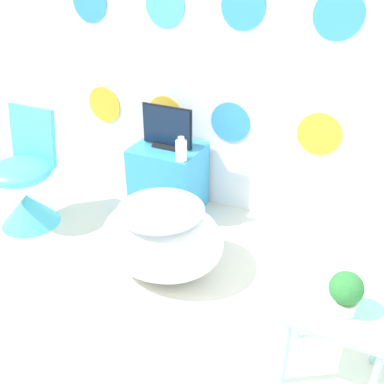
{
  "coord_description": "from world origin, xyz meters",
  "views": [
    {
      "loc": [
        1.38,
        -0.94,
        1.96
      ],
      "look_at": [
        0.46,
        1.0,
        0.73
      ],
      "focal_mm": 42.0,
      "sensor_mm": 36.0,
      "label": 1
    }
  ],
  "objects": [
    {
      "name": "potted_plant_left",
      "position": [
        1.35,
        0.76,
        0.55
      ],
      "size": [
        0.16,
        0.16,
        0.22
      ],
      "color": "beige",
      "rests_on": "side_table"
    },
    {
      "name": "tv_cabinet",
      "position": [
        -0.15,
        1.83,
        0.28
      ],
      "size": [
        0.52,
        0.44,
        0.55
      ],
      "color": "#389ED6",
      "rests_on": "ground_plane"
    },
    {
      "name": "chair",
      "position": [
        -1.02,
        1.19,
        0.29
      ],
      "size": [
        0.47,
        0.47,
        0.88
      ],
      "color": "#4CC6DB",
      "rests_on": "ground_plane"
    },
    {
      "name": "vase",
      "position": [
        0.06,
        1.66,
        0.63
      ],
      "size": [
        0.08,
        0.08,
        0.18
      ],
      "color": "white",
      "rests_on": "tv_cabinet"
    },
    {
      "name": "tv",
      "position": [
        -0.15,
        1.83,
        0.7
      ],
      "size": [
        0.41,
        0.12,
        0.33
      ],
      "color": "black",
      "rests_on": "tv_cabinet"
    },
    {
      "name": "side_table",
      "position": [
        1.35,
        0.76,
        0.35
      ],
      "size": [
        0.45,
        0.37,
        0.43
      ],
      "color": "#99E0D8",
      "rests_on": "ground_plane"
    },
    {
      "name": "bathtub",
      "position": [
        0.17,
        1.13,
        0.24
      ],
      "size": [
        0.83,
        0.68,
        0.48
      ],
      "color": "white",
      "rests_on": "ground_plane"
    },
    {
      "name": "wall_back_dotted",
      "position": [
        0.0,
        2.09,
        1.3
      ],
      "size": [
        4.47,
        0.05,
        2.6
      ],
      "color": "white",
      "rests_on": "ground_plane"
    }
  ]
}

